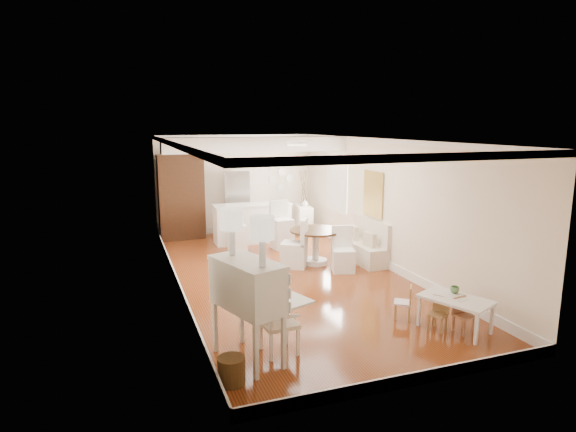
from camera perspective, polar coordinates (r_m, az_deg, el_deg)
room at (r=9.92m, az=-0.41°, el=4.34°), size 9.00×9.04×2.82m
secretary_bureau at (r=6.47m, az=-4.80°, el=-11.14°), size 1.39×1.40×1.39m
gustavian_armchair at (r=6.75m, az=-1.07°, el=-12.48°), size 0.54×0.54×0.88m
wicker_basket at (r=6.17m, az=-6.72°, el=-17.73°), size 0.41×0.41×0.34m
kids_table at (r=7.91m, az=19.15°, el=-10.92°), size 0.98×1.19×0.51m
kids_chair_a at (r=7.82m, az=17.35°, el=-11.02°), size 0.35×0.35×0.53m
kids_chair_b at (r=8.11m, az=13.45°, el=-9.87°), size 0.38×0.38×0.56m
kids_chair_c at (r=7.88m, az=20.15°, el=-10.99°), size 0.29×0.29×0.54m
banquette at (r=11.13m, az=8.84°, el=-2.87°), size 0.52×1.60×0.98m
dining_table at (r=10.83m, az=3.28°, el=-3.66°), size 1.49×1.49×0.79m
slip_chair_near at (r=10.32m, az=6.56°, el=-3.96°), size 0.58×0.59×0.96m
slip_chair_far at (r=10.56m, az=0.72°, el=-3.19°), size 0.73×0.72×1.09m
breakfast_counter at (r=12.80m, az=-4.24°, el=-0.84°), size 2.05×0.65×1.03m
bar_stool_left at (r=11.91m, az=-6.06°, el=-1.71°), size 0.42×0.42×1.05m
bar_stool_right at (r=12.10m, az=-0.71°, el=-1.08°), size 0.53×0.53×1.20m
pantry_cabinet at (r=13.41m, az=-12.55°, el=2.22°), size 1.20×0.60×2.30m
fridge at (r=13.77m, az=-4.63°, el=1.62°), size 0.75×0.65×1.80m
sideboard at (r=13.73m, az=1.83°, el=-0.47°), size 0.50×0.90×0.82m
pencil_cup at (r=8.02m, az=19.15°, el=-8.27°), size 0.15×0.15×0.11m
branch_vase at (r=13.65m, az=2.02°, el=1.60°), size 0.23×0.23×0.18m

